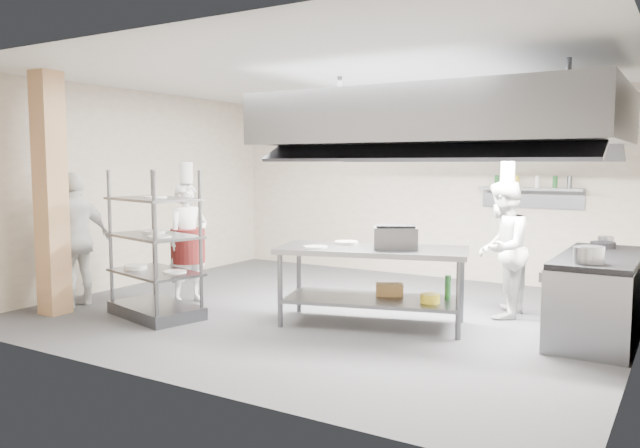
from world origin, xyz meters
The scene contains 22 objects.
floor centered at (0.00, 0.00, 0.00)m, with size 7.00×7.00×0.00m, color #333335.
ceiling centered at (0.00, 0.00, 3.00)m, with size 7.00×7.00×0.00m, color silver.
wall_back centered at (0.00, 3.00, 1.50)m, with size 7.00×7.00×0.00m, color tan.
wall_left centered at (-3.50, 0.00, 1.50)m, with size 6.00×6.00×0.00m, color tan.
column centered at (-2.90, -1.90, 1.50)m, with size 0.30×0.30×3.00m, color tan.
exhaust_hood centered at (1.30, 0.40, 2.40)m, with size 4.00×2.50×0.60m, color slate.
hood_strip_a centered at (0.40, 0.40, 2.08)m, with size 1.60×0.12×0.04m, color white.
hood_strip_b centered at (2.20, 0.40, 2.08)m, with size 1.60×0.12×0.04m, color white.
wall_shelf centered at (1.80, 2.84, 1.50)m, with size 1.50×0.28×0.04m, color slate.
island centered at (0.76, -0.34, 0.46)m, with size 2.17×0.90×0.91m, color gray, non-canonical shape.
island_worktop centered at (0.76, -0.34, 0.88)m, with size 2.17×0.90×0.06m, color slate.
island_undershelf centered at (0.76, -0.34, 0.30)m, with size 1.99×0.81×0.04m, color slate.
pass_rack centered at (-1.70, -1.35, 0.90)m, with size 1.20×0.70×1.80m, color gray, non-canonical shape.
cooking_range centered at (3.08, 0.50, 0.42)m, with size 0.80×2.00×0.84m, color slate.
range_top centered at (3.08, 0.50, 0.87)m, with size 0.78×1.96×0.06m, color black.
chef_head centered at (-1.90, -0.56, 0.81)m, with size 0.59×0.39×1.63m, color silver.
chef_line centered at (1.94, 0.83, 0.84)m, with size 0.82×0.64×1.68m, color white.
chef_plating centered at (-3.00, -1.48, 0.88)m, with size 1.03×0.43×1.77m, color white.
griddle centered at (0.99, -0.22, 1.03)m, with size 0.49×0.38×0.24m, color slate.
wicker_basket centered at (0.87, -0.11, 0.39)m, with size 0.32×0.22×0.14m, color #8E5F38.
stockpot centered at (3.08, -0.18, 0.98)m, with size 0.24×0.24×0.17m, color gray.
plate_stack centered at (-1.70, -1.35, 0.58)m, with size 0.28×0.28×0.05m, color white.
Camera 1 is at (3.94, -6.76, 1.88)m, focal length 35.00 mm.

